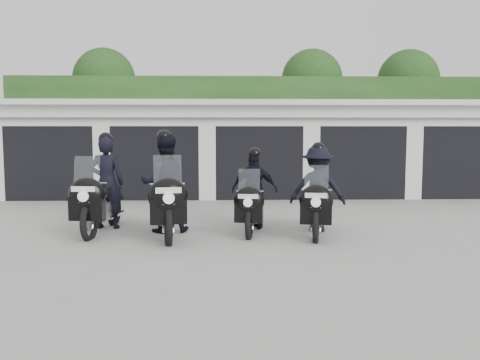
{
  "coord_description": "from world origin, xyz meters",
  "views": [
    {
      "loc": [
        -1.04,
        -9.61,
        2.08
      ],
      "look_at": [
        -0.72,
        0.86,
        1.05
      ],
      "focal_mm": 38.0,
      "sensor_mm": 36.0,
      "label": 1
    }
  ],
  "objects_px": {
    "police_bike_d": "(317,193)",
    "police_bike_c": "(254,195)",
    "police_bike_a": "(102,191)",
    "police_bike_b": "(165,189)"
  },
  "relations": [
    {
      "from": "police_bike_b",
      "to": "police_bike_d",
      "type": "relative_size",
      "value": 1.14
    },
    {
      "from": "police_bike_c",
      "to": "police_bike_d",
      "type": "height_order",
      "value": "police_bike_d"
    },
    {
      "from": "police_bike_b",
      "to": "police_bike_c",
      "type": "relative_size",
      "value": 1.21
    },
    {
      "from": "police_bike_a",
      "to": "police_bike_b",
      "type": "height_order",
      "value": "police_bike_b"
    },
    {
      "from": "police_bike_a",
      "to": "police_bike_c",
      "type": "relative_size",
      "value": 1.19
    },
    {
      "from": "police_bike_c",
      "to": "police_bike_d",
      "type": "distance_m",
      "value": 1.31
    },
    {
      "from": "police_bike_c",
      "to": "police_bike_a",
      "type": "bearing_deg",
      "value": -170.99
    },
    {
      "from": "police_bike_d",
      "to": "police_bike_c",
      "type": "bearing_deg",
      "value": 179.44
    },
    {
      "from": "police_bike_d",
      "to": "police_bike_b",
      "type": "bearing_deg",
      "value": -167.72
    },
    {
      "from": "police_bike_a",
      "to": "police_bike_d",
      "type": "xyz_separation_m",
      "value": [
        4.4,
        -0.29,
        -0.03
      ]
    }
  ]
}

